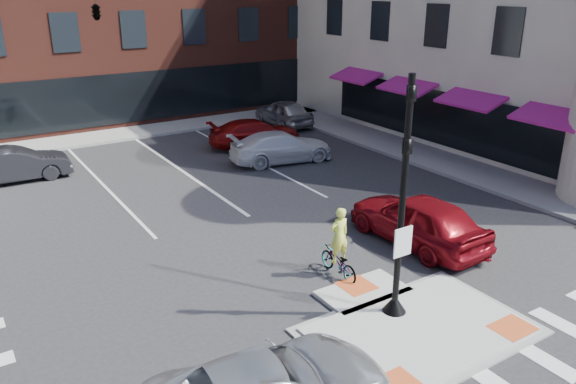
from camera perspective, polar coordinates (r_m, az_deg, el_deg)
ground at (r=14.63m, az=11.77°, el=-12.84°), size 120.00×120.00×0.00m
refuge_island at (r=14.45m, az=12.51°, el=-13.12°), size 5.40×4.65×0.13m
sidewalk_e at (r=28.12m, az=13.60°, el=3.72°), size 3.00×24.00×0.15m
sidewalk_n at (r=33.64m, az=-11.12°, el=6.65°), size 26.00×3.00×0.15m
building_far_right at (r=65.01m, az=-17.57°, el=17.96°), size 12.00×12.00×12.00m
signal_pole at (r=13.75m, az=11.34°, el=-3.87°), size 0.60×0.60×5.98m
mast_arm_signal at (r=27.08m, az=-21.90°, el=15.48°), size 6.10×2.24×8.00m
red_sedan at (r=18.41m, az=13.07°, el=-2.72°), size 2.10×4.96×1.67m
white_pickup at (r=26.33m, az=-0.67°, el=4.60°), size 5.14×2.79×1.42m
bg_car_dark at (r=26.34m, az=-25.98°, el=2.52°), size 4.45×1.68×1.45m
bg_car_silver at (r=33.29m, az=-0.46°, el=8.10°), size 1.92×4.51×1.52m
bg_car_red at (r=28.97m, az=-3.35°, el=6.01°), size 5.00×2.73×1.37m
cyclist at (r=16.10m, az=5.15°, el=-6.24°), size 0.63×1.67×2.11m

